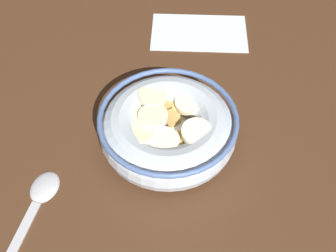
% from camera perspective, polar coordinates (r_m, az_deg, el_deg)
% --- Properties ---
extents(ground_plane, '(1.20, 1.20, 0.02)m').
position_cam_1_polar(ground_plane, '(0.51, 0.00, -2.85)').
color(ground_plane, '#472B19').
extents(cereal_bowl, '(0.15, 0.15, 0.05)m').
position_cam_1_polar(cereal_bowl, '(0.48, -0.04, -0.34)').
color(cereal_bowl, '#B2BCC6').
rests_on(cereal_bowl, ground_plane).
extents(spoon, '(0.03, 0.15, 0.01)m').
position_cam_1_polar(spoon, '(0.47, -17.12, -9.79)').
color(spoon, '#B7B7BC').
rests_on(spoon, ground_plane).
extents(folded_napkin, '(0.15, 0.10, 0.00)m').
position_cam_1_polar(folded_napkin, '(0.64, 4.11, 12.22)').
color(folded_napkin, silver).
rests_on(folded_napkin, ground_plane).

